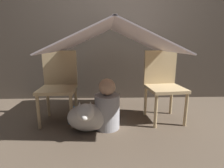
% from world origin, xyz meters
% --- Properties ---
extents(ground_plane, '(8.80, 8.80, 0.00)m').
position_xyz_m(ground_plane, '(0.00, 0.00, 0.00)').
color(ground_plane, brown).
extents(wall_back, '(7.00, 0.05, 2.50)m').
position_xyz_m(wall_back, '(0.00, 1.10, 1.25)').
color(wall_back, '#4C4238').
rests_on(wall_back, ground_plane).
extents(chair_left, '(0.42, 0.42, 0.84)m').
position_xyz_m(chair_left, '(-0.64, 0.24, 0.46)').
color(chair_left, '#D1B27F').
rests_on(chair_left, ground_plane).
extents(chair_right, '(0.45, 0.45, 0.84)m').
position_xyz_m(chair_right, '(0.63, 0.24, 0.46)').
color(chair_right, '#D1B27F').
rests_on(chair_right, ground_plane).
extents(sheet_canopy, '(1.28, 1.28, 0.30)m').
position_xyz_m(sheet_canopy, '(0.00, 0.16, 0.99)').
color(sheet_canopy, silver).
extents(person_front, '(0.27, 0.27, 0.56)m').
position_xyz_m(person_front, '(-0.06, -0.01, 0.24)').
color(person_front, '#B2B2B7').
rests_on(person_front, ground_plane).
extents(dog, '(0.43, 0.39, 0.39)m').
position_xyz_m(dog, '(-0.27, -0.11, 0.17)').
color(dog, silver).
rests_on(dog, ground_plane).
extents(floor_cushion, '(0.44, 0.35, 0.10)m').
position_xyz_m(floor_cushion, '(-0.29, 0.25, 0.05)').
color(floor_cushion, '#4C7FB2').
rests_on(floor_cushion, ground_plane).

